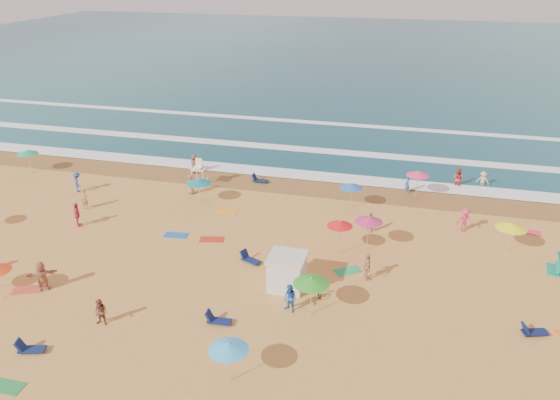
# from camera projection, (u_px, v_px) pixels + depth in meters

# --- Properties ---
(ground) EXTENTS (220.00, 220.00, 0.00)m
(ground) POSITION_uv_depth(u_px,v_px,m) (246.00, 255.00, 36.46)
(ground) COLOR gold
(ground) RESTS_ON ground
(ocean) EXTENTS (220.00, 140.00, 0.18)m
(ocean) POSITION_uv_depth(u_px,v_px,m) (372.00, 54.00, 110.68)
(ocean) COLOR #0C4756
(ocean) RESTS_ON ground
(wet_sand) EXTENTS (220.00, 220.00, 0.00)m
(wet_sand) POSITION_uv_depth(u_px,v_px,m) (290.00, 185.00, 47.50)
(wet_sand) COLOR olive
(wet_sand) RESTS_ON ground
(surf_foam) EXTENTS (200.00, 18.70, 0.05)m
(surf_foam) POSITION_uv_depth(u_px,v_px,m) (310.00, 152.00, 55.26)
(surf_foam) COLOR white
(surf_foam) RESTS_ON ground
(cabana) EXTENTS (2.00, 2.00, 2.00)m
(cabana) POSITION_uv_depth(u_px,v_px,m) (287.00, 272.00, 32.53)
(cabana) COLOR silver
(cabana) RESTS_ON ground
(cabana_roof) EXTENTS (2.20, 2.20, 0.12)m
(cabana_roof) POSITION_uv_depth(u_px,v_px,m) (287.00, 257.00, 32.10)
(cabana_roof) COLOR silver
(cabana_roof) RESTS_ON cabana
(bicycle) EXTENTS (1.26, 1.70, 0.85)m
(bicycle) POSITION_uv_depth(u_px,v_px,m) (317.00, 288.00, 32.07)
(bicycle) COLOR black
(bicycle) RESTS_ON ground
(lifeguard_stand) EXTENTS (1.20, 1.20, 2.10)m
(lifeguard_stand) POSITION_uv_depth(u_px,v_px,m) (200.00, 174.00, 47.10)
(lifeguard_stand) COLOR white
(lifeguard_stand) RESTS_ON ground
(beach_umbrellas) EXTENTS (57.17, 26.83, 0.77)m
(beach_umbrellas) POSITION_uv_depth(u_px,v_px,m) (295.00, 231.00, 35.09)
(beach_umbrellas) COLOR gold
(beach_umbrellas) RESTS_ON ground
(loungers) EXTENTS (63.12, 25.31, 0.34)m
(loungers) POSITION_uv_depth(u_px,v_px,m) (311.00, 294.00, 31.95)
(loungers) COLOR #0F1F4B
(loungers) RESTS_ON ground
(towels) EXTENTS (46.40, 24.03, 0.03)m
(towels) POSITION_uv_depth(u_px,v_px,m) (236.00, 278.00, 33.78)
(towels) COLOR red
(towels) RESTS_ON ground
(beachgoers) EXTENTS (34.42, 26.27, 2.14)m
(beachgoers) POSITION_uv_depth(u_px,v_px,m) (248.00, 217.00, 39.85)
(beachgoers) COLOR red
(beachgoers) RESTS_ON ground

